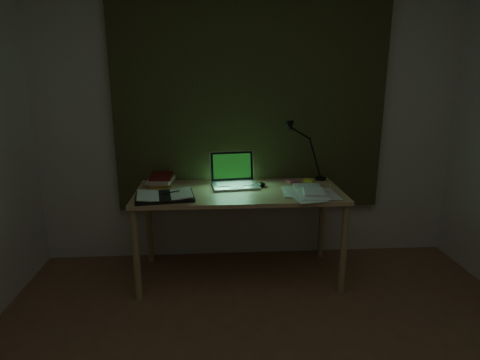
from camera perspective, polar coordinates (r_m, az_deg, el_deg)
The scene contains 11 objects.
wall_back at distance 3.35m, azimuth 1.43°, elevation 9.55°, with size 3.50×0.00×2.50m, color beige.
curtain at distance 3.30m, azimuth 1.52°, elevation 12.95°, with size 2.20×0.06×2.00m, color #34371B.
desk at distance 3.15m, azimuth -0.15°, elevation -7.67°, with size 1.55×0.68×0.71m, color tan, non-canonical shape.
laptop at distance 3.09m, azimuth -0.70°, elevation 1.31°, with size 0.35×0.40×0.25m, color silver, non-canonical shape.
open_textbook at distance 2.88m, azimuth -10.66°, elevation -2.23°, with size 0.40×0.29×0.03m, color silver, non-canonical shape.
book_stack at distance 3.23m, azimuth -11.26°, elevation 0.07°, with size 0.18×0.22×0.09m, color silver, non-canonical shape.
loose_papers at distance 3.00m, azimuth 9.44°, elevation -1.67°, with size 0.34×0.36×0.02m, color silver, non-canonical shape.
mouse at distance 3.13m, azimuth 3.10°, elevation -0.65°, with size 0.06×0.09×0.03m, color black.
sticky_yellow at distance 3.33m, azimuth 9.68°, elevation -0.03°, with size 0.07×0.07×0.02m, color #E9F834.
sticky_pink at distance 3.28m, azimuth 7.44°, elevation -0.17°, with size 0.08×0.08×0.02m, color #CD5071.
desk_lamp at distance 3.35m, azimuth 11.56°, elevation 3.99°, with size 0.32×0.25×0.48m, color black, non-canonical shape.
Camera 1 is at (-0.30, -1.32, 1.56)m, focal length 30.00 mm.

